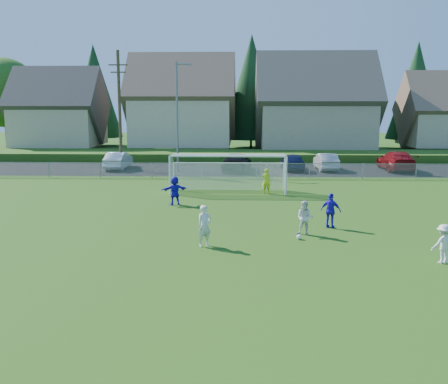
# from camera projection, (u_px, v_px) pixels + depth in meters

# --- Properties ---
(ground) EXTENTS (160.00, 160.00, 0.00)m
(ground) POSITION_uv_depth(u_px,v_px,m) (216.00, 271.00, 18.27)
(ground) COLOR #193D0C
(ground) RESTS_ON ground
(asphalt_lot) EXTENTS (60.00, 60.00, 0.00)m
(asphalt_lot) POSITION_uv_depth(u_px,v_px,m) (232.00, 169.00, 45.34)
(asphalt_lot) COLOR black
(asphalt_lot) RESTS_ON ground
(grass_embankment) EXTENTS (70.00, 6.00, 0.80)m
(grass_embankment) POSITION_uv_depth(u_px,v_px,m) (233.00, 156.00, 52.66)
(grass_embankment) COLOR #1E420F
(grass_embankment) RESTS_ON ground
(soccer_ball) EXTENTS (0.22, 0.22, 0.22)m
(soccer_ball) POSITION_uv_depth(u_px,v_px,m) (299.00, 237.00, 22.39)
(soccer_ball) COLOR white
(soccer_ball) RESTS_ON ground
(player_white_a) EXTENTS (0.74, 0.68, 1.70)m
(player_white_a) POSITION_uv_depth(u_px,v_px,m) (204.00, 226.00, 21.24)
(player_white_a) COLOR silver
(player_white_a) RESTS_ON ground
(player_white_b) EXTENTS (0.88, 0.77, 1.54)m
(player_white_b) POSITION_uv_depth(u_px,v_px,m) (305.00, 218.00, 23.00)
(player_white_b) COLOR silver
(player_white_b) RESTS_ON ground
(player_white_c) EXTENTS (1.05, 0.78, 1.45)m
(player_white_c) POSITION_uv_depth(u_px,v_px,m) (443.00, 244.00, 19.05)
(player_white_c) COLOR silver
(player_white_c) RESTS_ON ground
(player_blue_a) EXTENTS (1.04, 0.77, 1.63)m
(player_blue_a) POSITION_uv_depth(u_px,v_px,m) (331.00, 211.00, 24.32)
(player_blue_a) COLOR #2314C4
(player_blue_a) RESTS_ON ground
(player_blue_b) EXTENTS (1.58, 1.07, 1.64)m
(player_blue_b) POSITION_uv_depth(u_px,v_px,m) (175.00, 191.00, 29.74)
(player_blue_b) COLOR #2314C4
(player_blue_b) RESTS_ON ground
(goalkeeper) EXTENTS (0.66, 0.51, 1.62)m
(goalkeeper) POSITION_uv_depth(u_px,v_px,m) (266.00, 181.00, 33.31)
(goalkeeper) COLOR #BCDB19
(goalkeeper) RESTS_ON ground
(car_b) EXTENTS (1.64, 4.50, 1.47)m
(car_b) POSITION_uv_depth(u_px,v_px,m) (118.00, 160.00, 45.42)
(car_b) COLOR white
(car_b) RESTS_ON ground
(car_d) EXTENTS (2.69, 5.33, 1.48)m
(car_d) POSITION_uv_depth(u_px,v_px,m) (236.00, 162.00, 44.31)
(car_d) COLOR black
(car_d) RESTS_ON ground
(car_e) EXTENTS (1.91, 4.34, 1.45)m
(car_e) POSITION_uv_depth(u_px,v_px,m) (293.00, 162.00, 44.56)
(car_e) COLOR #11183D
(car_e) RESTS_ON ground
(car_f) EXTENTS (1.65, 4.38, 1.43)m
(car_f) POSITION_uv_depth(u_px,v_px,m) (326.00, 162.00, 44.68)
(car_f) COLOR #B2B2B2
(car_f) RESTS_ON ground
(car_g) EXTENTS (2.38, 5.67, 1.64)m
(car_g) POSITION_uv_depth(u_px,v_px,m) (396.00, 161.00, 44.41)
(car_g) COLOR maroon
(car_g) RESTS_ON ground
(soccer_goal) EXTENTS (7.42, 1.90, 2.50)m
(soccer_goal) POSITION_uv_depth(u_px,v_px,m) (228.00, 167.00, 33.79)
(soccer_goal) COLOR white
(soccer_goal) RESTS_ON ground
(chainlink_fence) EXTENTS (52.06, 0.06, 1.20)m
(chainlink_fence) POSITION_uv_depth(u_px,v_px,m) (230.00, 170.00, 39.82)
(chainlink_fence) COLOR gray
(chainlink_fence) RESTS_ON ground
(streetlight) EXTENTS (1.38, 0.18, 9.00)m
(streetlight) POSITION_uv_depth(u_px,v_px,m) (178.00, 113.00, 43.18)
(streetlight) COLOR slate
(streetlight) RESTS_ON ground
(utility_pole) EXTENTS (1.60, 0.26, 10.00)m
(utility_pole) POSITION_uv_depth(u_px,v_px,m) (120.00, 109.00, 44.28)
(utility_pole) COLOR #473321
(utility_pole) RESTS_ON ground
(houses_row) EXTENTS (53.90, 11.45, 13.27)m
(houses_row) POSITION_uv_depth(u_px,v_px,m) (252.00, 87.00, 58.74)
(houses_row) COLOR tan
(houses_row) RESTS_ON ground
(tree_row) EXTENTS (65.98, 12.36, 13.80)m
(tree_row) POSITION_uv_depth(u_px,v_px,m) (244.00, 92.00, 65.02)
(tree_row) COLOR #382616
(tree_row) RESTS_ON ground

